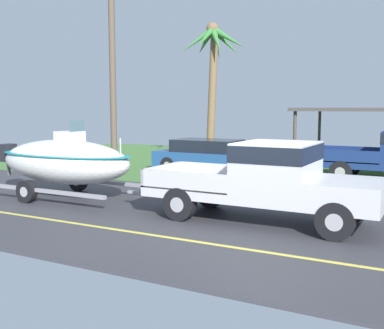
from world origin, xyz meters
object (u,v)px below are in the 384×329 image
palm_tree_mid (212,58)px  utility_pole (113,72)px  pickup_truck_towing (275,179)px  boat_on_trailer (64,161)px  parked_sedan_near (211,157)px  carport_awning (383,111)px

palm_tree_mid → utility_pole: utility_pole is taller
pickup_truck_towing → palm_tree_mid: (-6.89, 10.79, 4.08)m
boat_on_trailer → parked_sedan_near: bearing=78.1°
pickup_truck_towing → utility_pole: 9.29m
parked_sedan_near → carport_awning: size_ratio=0.70×
carport_awning → utility_pole: 11.25m
pickup_truck_towing → palm_tree_mid: palm_tree_mid is taller
palm_tree_mid → boat_on_trailer: bearing=-88.1°
pickup_truck_towing → utility_pole: (-7.81, 4.05, 2.98)m
carport_awning → utility_pole: size_ratio=0.87×
boat_on_trailer → pickup_truck_towing: bearing=0.0°
palm_tree_mid → carport_awning: bearing=0.3°
boat_on_trailer → palm_tree_mid: (-0.35, 10.79, 4.02)m
parked_sedan_near → utility_pole: utility_pole is taller
palm_tree_mid → utility_pole: bearing=-97.7°
boat_on_trailer → utility_pole: 5.16m
parked_sedan_near → utility_pole: size_ratio=0.62×
pickup_truck_towing → parked_sedan_near: pickup_truck_towing is taller
boat_on_trailer → utility_pole: size_ratio=0.75×
parked_sedan_near → utility_pole: (-2.74, -2.90, 3.35)m
pickup_truck_towing → boat_on_trailer: boat_on_trailer is taller
pickup_truck_towing → palm_tree_mid: bearing=122.6°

